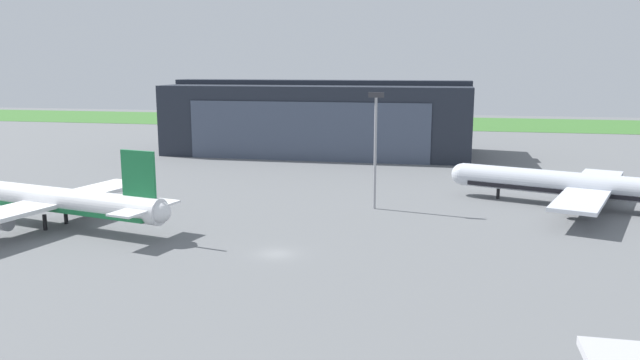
{
  "coord_description": "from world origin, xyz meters",
  "views": [
    {
      "loc": [
        19.92,
        -69.33,
        22.7
      ],
      "look_at": [
        1.48,
        18.76,
        5.77
      ],
      "focal_mm": 34.54,
      "sensor_mm": 36.0,
      "label": 1
    }
  ],
  "objects": [
    {
      "name": "ground_plane",
      "position": [
        0.0,
        0.0,
        0.0
      ],
      "size": [
        440.0,
        440.0,
        0.0
      ],
      "primitive_type": "plane",
      "color": "slate"
    },
    {
      "name": "maintenance_hangar",
      "position": [
        -12.95,
        87.36,
        8.92
      ],
      "size": [
        76.53,
        30.53,
        18.76
      ],
      "color": "#232833",
      "rests_on": "ground_plane"
    },
    {
      "name": "grass_field_strip",
      "position": [
        0.0,
        177.14,
        0.04
      ],
      "size": [
        440.0,
        56.0,
        0.08
      ],
      "primitive_type": "cube",
      "color": "#3C7130",
      "rests_on": "ground_plane"
    },
    {
      "name": "apron_light_mast",
      "position": [
        8.79,
        26.28,
        10.86
      ],
      "size": [
        2.4,
        0.5,
        18.46
      ],
      "color": "#99999E",
      "rests_on": "ground_plane"
    },
    {
      "name": "airliner_far_right",
      "position": [
        41.68,
        33.54,
        3.59
      ],
      "size": [
        41.42,
        37.32,
        12.29
      ],
      "color": "silver",
      "rests_on": "ground_plane"
    },
    {
      "name": "airliner_near_right",
      "position": [
        -35.6,
        6.12,
        3.84
      ],
      "size": [
        42.55,
        34.06,
        11.82
      ],
      "color": "white",
      "rests_on": "ground_plane"
    }
  ]
}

